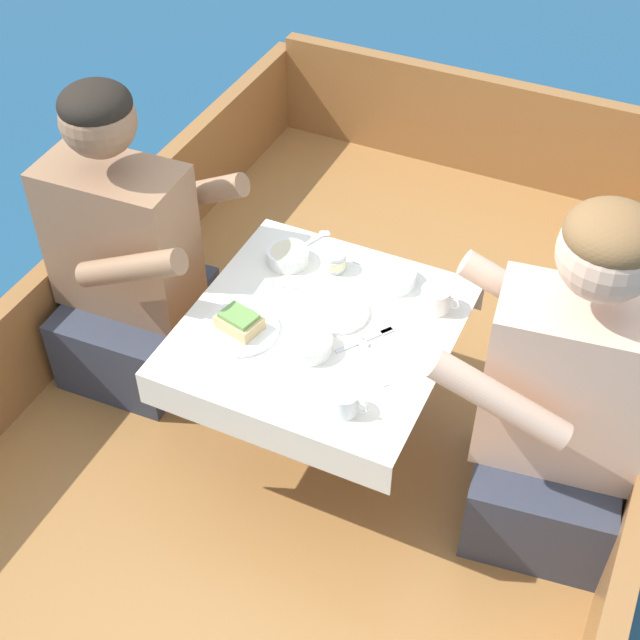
{
  "coord_description": "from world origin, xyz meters",
  "views": [
    {
      "loc": [
        0.71,
        -1.61,
        2.38
      ],
      "look_at": [
        0.0,
        -0.09,
        0.79
      ],
      "focal_mm": 50.0,
      "sensor_mm": 36.0,
      "label": 1
    }
  ],
  "objects_px": {
    "sandwich": "(239,321)",
    "tin_can": "(334,261)",
    "coffee_cup_starboard": "(436,298)",
    "person_starboard": "(562,407)",
    "person_port": "(127,265)",
    "coffee_cup_port": "(345,402)"
  },
  "relations": [
    {
      "from": "tin_can",
      "to": "coffee_cup_starboard",
      "type": "bearing_deg",
      "value": -6.34
    },
    {
      "from": "person_port",
      "to": "coffee_cup_starboard",
      "type": "relative_size",
      "value": 8.96
    },
    {
      "from": "person_port",
      "to": "person_starboard",
      "type": "xyz_separation_m",
      "value": [
        1.28,
        -0.03,
        0.03
      ]
    },
    {
      "from": "person_port",
      "to": "person_starboard",
      "type": "bearing_deg",
      "value": -3.98
    },
    {
      "from": "person_port",
      "to": "tin_can",
      "type": "distance_m",
      "value": 0.61
    },
    {
      "from": "sandwich",
      "to": "person_starboard",
      "type": "bearing_deg",
      "value": 8.37
    },
    {
      "from": "coffee_cup_port",
      "to": "coffee_cup_starboard",
      "type": "xyz_separation_m",
      "value": [
        0.07,
        0.43,
        0.0
      ]
    },
    {
      "from": "sandwich",
      "to": "tin_can",
      "type": "distance_m",
      "value": 0.35
    },
    {
      "from": "coffee_cup_port",
      "to": "coffee_cup_starboard",
      "type": "distance_m",
      "value": 0.44
    },
    {
      "from": "coffee_cup_starboard",
      "to": "sandwich",
      "type": "bearing_deg",
      "value": -145.63
    },
    {
      "from": "person_starboard",
      "to": "sandwich",
      "type": "bearing_deg",
      "value": 0.79
    },
    {
      "from": "person_starboard",
      "to": "tin_can",
      "type": "xyz_separation_m",
      "value": [
        -0.7,
        0.21,
        0.06
      ]
    },
    {
      "from": "sandwich",
      "to": "tin_can",
      "type": "relative_size",
      "value": 1.87
    },
    {
      "from": "person_port",
      "to": "tin_can",
      "type": "xyz_separation_m",
      "value": [
        0.58,
        0.18,
        0.08
      ]
    },
    {
      "from": "person_starboard",
      "to": "person_port",
      "type": "bearing_deg",
      "value": -8.93
    },
    {
      "from": "person_starboard",
      "to": "sandwich",
      "type": "xyz_separation_m",
      "value": [
        -0.82,
        -0.12,
        0.06
      ]
    },
    {
      "from": "person_starboard",
      "to": "coffee_cup_port",
      "type": "bearing_deg",
      "value": 21.48
    },
    {
      "from": "person_port",
      "to": "sandwich",
      "type": "relative_size",
      "value": 7.71
    },
    {
      "from": "sandwich",
      "to": "coffee_cup_starboard",
      "type": "relative_size",
      "value": 1.16
    },
    {
      "from": "person_port",
      "to": "sandwich",
      "type": "xyz_separation_m",
      "value": [
        0.46,
        -0.15,
        0.09
      ]
    },
    {
      "from": "sandwich",
      "to": "coffee_cup_starboard",
      "type": "xyz_separation_m",
      "value": [
        0.43,
        0.3,
        0.0
      ]
    },
    {
      "from": "tin_can",
      "to": "person_port",
      "type": "bearing_deg",
      "value": -162.88
    }
  ]
}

